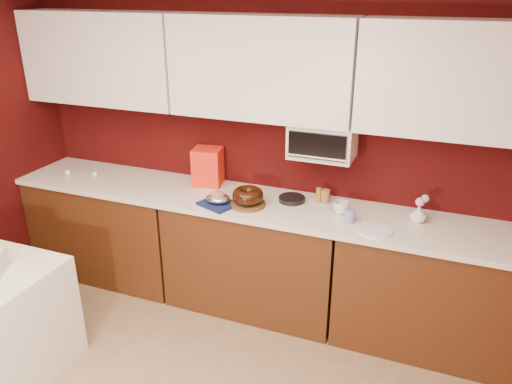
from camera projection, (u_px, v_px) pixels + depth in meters
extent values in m
cube|color=#3B0808|center=(269.00, 144.00, 3.82)|extent=(4.00, 0.02, 2.50)
cube|color=#47240E|center=(112.00, 228.00, 4.32)|extent=(1.31, 0.58, 0.86)
cube|color=#47240E|center=(255.00, 256.00, 3.88)|extent=(1.31, 0.58, 0.86)
cube|color=#47240E|center=(435.00, 292.00, 3.43)|extent=(1.31, 0.58, 0.86)
cube|color=silver|center=(255.00, 204.00, 3.70)|extent=(4.00, 0.62, 0.04)
cube|color=white|center=(103.00, 58.00, 3.90)|extent=(1.31, 0.33, 0.70)
cube|color=white|center=(262.00, 68.00, 3.45)|extent=(1.31, 0.33, 0.70)
cube|color=white|center=(469.00, 80.00, 3.00)|extent=(1.31, 0.33, 0.70)
cube|color=white|center=(323.00, 140.00, 3.50)|extent=(0.45, 0.30, 0.25)
cube|color=black|center=(317.00, 146.00, 3.36)|extent=(0.40, 0.02, 0.18)
cylinder|color=silver|center=(316.00, 158.00, 3.38)|extent=(0.42, 0.02, 0.02)
cylinder|color=brown|center=(248.00, 204.00, 3.61)|extent=(0.28, 0.28, 0.02)
torus|color=black|center=(248.00, 196.00, 3.59)|extent=(0.24, 0.24, 0.09)
cube|color=#141E4B|center=(218.00, 204.00, 3.62)|extent=(0.31, 0.29, 0.02)
ellipsoid|color=white|center=(218.00, 198.00, 3.61)|extent=(0.19, 0.17, 0.07)
ellipsoid|color=#AB624E|center=(218.00, 195.00, 3.60)|extent=(0.12, 0.10, 0.07)
cube|color=red|center=(208.00, 167.00, 3.95)|extent=(0.25, 0.23, 0.30)
cylinder|color=black|center=(292.00, 199.00, 3.69)|extent=(0.21, 0.21, 0.03)
imported|color=silver|center=(341.00, 207.00, 3.48)|extent=(0.13, 0.13, 0.11)
cylinder|color=navy|center=(350.00, 216.00, 3.36)|extent=(0.08, 0.08, 0.09)
imported|color=silver|center=(418.00, 213.00, 3.35)|extent=(0.11, 0.11, 0.13)
sphere|color=pink|center=(420.00, 202.00, 3.31)|extent=(0.06, 0.06, 0.06)
sphere|color=#86A5D6|center=(425.00, 199.00, 3.31)|extent=(0.05, 0.05, 0.05)
cylinder|color=white|center=(375.00, 231.00, 3.24)|extent=(0.27, 0.27, 0.01)
cylinder|color=#996B1B|center=(318.00, 195.00, 3.66)|extent=(0.04, 0.04, 0.11)
cylinder|color=brown|center=(325.00, 196.00, 3.65)|extent=(0.08, 0.08, 0.10)
ellipsoid|color=silver|center=(68.00, 172.00, 4.19)|extent=(0.06, 0.05, 0.05)
ellipsoid|color=white|center=(95.00, 174.00, 4.16)|extent=(0.06, 0.05, 0.04)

